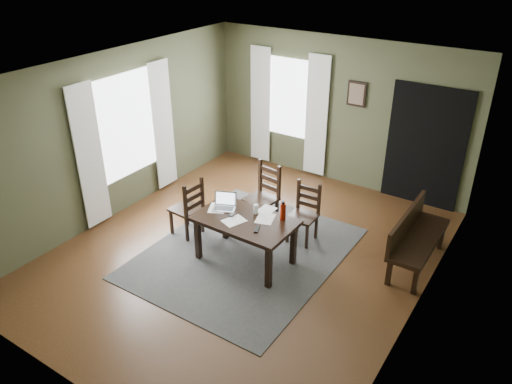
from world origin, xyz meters
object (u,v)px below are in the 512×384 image
Objects in this scene: bench at (415,234)px; laptop at (225,204)px; dining_table at (245,224)px; water_bottle at (283,211)px; chair_back_left at (263,196)px; chair_end at (188,208)px; chair_back_right at (304,214)px.

bench is 2.72m from laptop.
dining_table is 4.97× the size of water_bottle.
dining_table is 1.36× the size of chair_back_left.
bench is at bearing 32.34° from dining_table.
water_bottle is at bearing 33.11° from dining_table.
laptop is at bearing 95.21° from chair_end.
chair_back_right is at bearing 21.62° from laptop.
chair_end is at bearing -173.93° from water_bottle.
dining_table is 1.52× the size of chair_back_right.
dining_table is at bearing -63.32° from chair_back_left.
chair_back_left is at bearing 60.74° from laptop.
chair_back_left is at bearing 143.48° from chair_end.
chair_end is 0.77m from laptop.
chair_end is 1.04× the size of chair_back_right.
laptop is (-2.46, -1.13, 0.27)m from bench.
water_bottle is (0.78, -0.73, 0.33)m from chair_back_left.
dining_table is 1.07m from chair_back_right.
chair_back_right is 1.63m from bench.
dining_table is at bearing -147.68° from water_bottle.
water_bottle is at bearing 121.33° from bench.
dining_table is at bearing -38.24° from laptop.
chair_back_left is 1.12× the size of chair_back_right.
water_bottle is (1.58, 0.17, 0.36)m from chair_end.
laptop is (-0.09, -0.90, 0.26)m from chair_back_left.
chair_back_left reaches higher than bench.
chair_back_right reaches higher than bench.
chair_back_left reaches higher than chair_end.
bench is (2.37, 0.23, -0.01)m from chair_back_left.
bench is at bearing 13.74° from chair_back_left.
laptop is 0.89m from water_bottle.
laptop is at bearing -87.71° from chair_back_left.
chair_back_right is at bearing 67.22° from dining_table.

